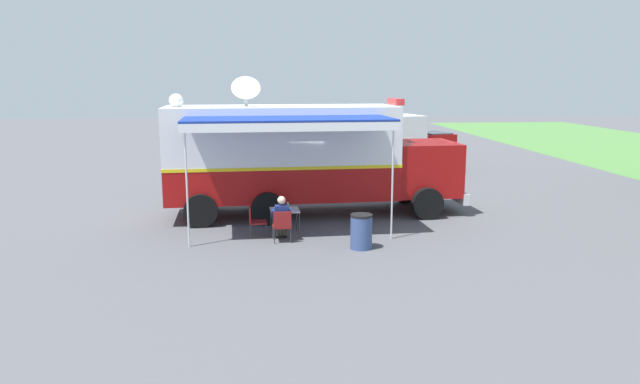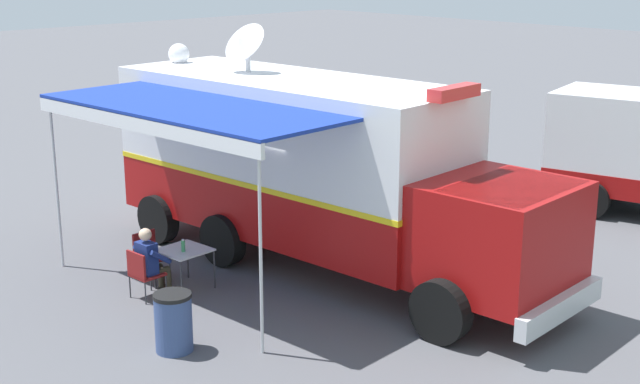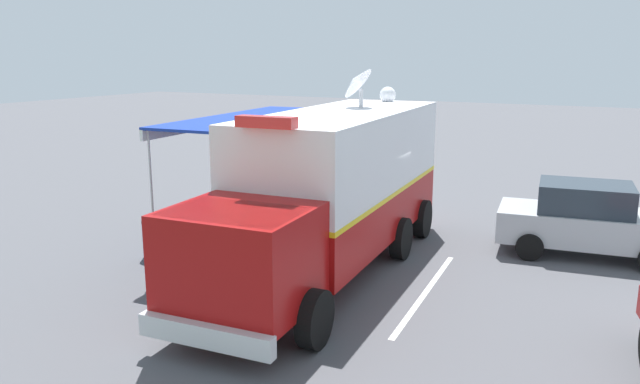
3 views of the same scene
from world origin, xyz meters
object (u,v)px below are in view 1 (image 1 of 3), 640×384
Objects in this scene: folding_chair_at_table at (282,224)px; trash_bin at (361,231)px; folding_chair_beside_table at (254,219)px; car_behind_truck at (206,166)px; folding_table at (285,211)px; support_truck at (376,144)px; seated_responder at (281,217)px; command_truck at (305,155)px; water_bottle at (288,206)px.

trash_bin reaches higher than folding_chair_at_table.
folding_chair_beside_table is 8.08m from car_behind_truck.
car_behind_truck reaches higher than folding_table.
seated_responder is at bearing -22.29° from support_truck.
command_truck is 3.48m from seated_responder.
folding_chair_at_table is (0.73, -0.18, -0.32)m from water_bottle.
seated_responder is (0.61, -0.10, -0.02)m from folding_table.
command_truck is 2.88m from water_bottle.
seated_responder is (0.43, 0.74, 0.14)m from folding_chair_beside_table.
command_truck is at bearing -25.00° from support_truck.
folding_chair_at_table is (3.31, -0.82, -1.43)m from command_truck.
folding_chair_at_table is 0.12× the size of support_truck.
water_bottle is at bearing 51.54° from folding_table.
seated_responder is 2.26m from trash_bin.
trash_bin is (0.96, 2.04, -0.20)m from seated_responder.
water_bottle is at bearing 21.70° from car_behind_truck.
support_truck is (-7.97, 3.71, -0.56)m from command_truck.
water_bottle reaches higher than trash_bin.
command_truck is at bearing 166.10° from folding_chair_at_table.
folding_chair_at_table is 8.89m from car_behind_truck.
trash_bin is at bearing 50.92° from folding_table.
command_truck reaches higher than water_bottle.
support_truck is at bearing 158.10° from folding_chair_at_table.
car_behind_truck is at bearing -151.90° from trash_bin.
folding_chair_at_table is 0.96× the size of trash_bin.
command_truck is 2.20× the size of car_behind_truck.
command_truck is 11.06× the size of folding_chair_beside_table.
support_truck is at bearing 157.57° from water_bottle.
folding_chair_at_table is 0.20× the size of car_behind_truck.
seated_responder reaches higher than trash_bin.
folding_table is 0.20m from water_bottle.
seated_responder is at bearing 19.20° from car_behind_truck.
car_behind_truck is (-9.18, -4.90, 0.42)m from trash_bin.
water_bottle is at bearing 96.91° from folding_chair_beside_table.
command_truck is 6.38m from car_behind_truck.
seated_responder reaches higher than folding_chair_at_table.
support_truck is at bearing 157.71° from seated_responder.
seated_responder is (3.13, -0.83, -1.29)m from command_truck.
water_bottle is 1.00m from folding_chair_beside_table.
car_behind_truck is at bearing -164.79° from folding_chair_beside_table.
support_truck reaches higher than folding_table.
support_truck reaches higher than car_behind_truck.
folding_chair_beside_table is (-0.62, -0.76, 0.00)m from folding_chair_at_table.
trash_bin is (1.39, 2.78, -0.06)m from folding_chair_beside_table.
support_truck is 7.96m from car_behind_truck.
water_bottle reaches higher than folding_chair_beside_table.
command_truck reaches higher than support_truck.
trash_bin is 10.41m from car_behind_truck.
folding_chair_at_table and folding_chair_beside_table have the same top height.
folding_chair_beside_table is 0.70× the size of seated_responder.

